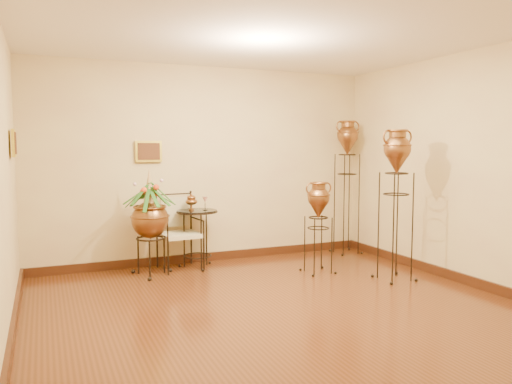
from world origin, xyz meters
name	(u,v)px	position (x,y,z in m)	size (l,w,h in m)	color
ground	(284,312)	(0.00, 0.00, 0.00)	(5.00, 5.00, 0.00)	#552A14
room_shell	(284,140)	(-0.01, 0.01, 1.73)	(5.02, 5.02, 2.81)	beige
amphora_tall	(347,185)	(2.15, 2.15, 1.06)	(0.52, 0.52, 2.09)	black
amphora_mid	(396,204)	(1.83, 0.57, 0.96)	(0.54, 0.54, 1.90)	black
amphora_short	(318,227)	(1.12, 1.26, 0.61)	(0.47, 0.47, 1.23)	black
planter_urn	(150,215)	(-0.94, 1.98, 0.79)	(0.97, 0.97, 1.41)	black
armchair	(180,232)	(-0.51, 2.15, 0.52)	(0.63, 0.59, 1.03)	black
side_table	(197,238)	(-0.27, 2.15, 0.42)	(0.61, 0.61, 1.01)	black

